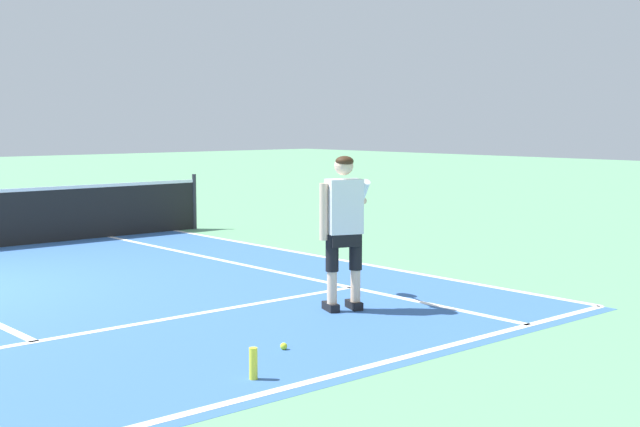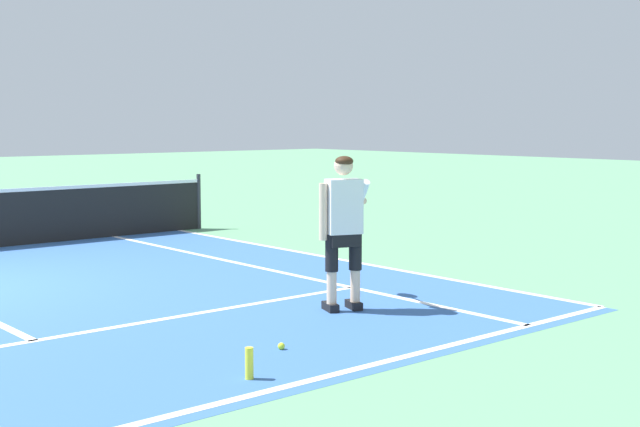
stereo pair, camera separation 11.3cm
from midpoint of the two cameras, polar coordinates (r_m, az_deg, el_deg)
line_baseline at (r=6.44m, az=-9.17°, el=-12.84°), size 10.98×0.10×0.01m
line_service at (r=8.75m, az=-18.63°, el=-8.00°), size 8.23×0.10×0.01m
line_singles_right at (r=12.35m, az=-4.14°, el=-3.64°), size 0.10×9.08×0.01m
line_doubles_right at (r=13.21m, az=0.63°, el=-2.98°), size 0.10×9.08×0.01m
tennis_player at (r=9.51m, az=1.23°, el=-0.54°), size 0.93×1.00×1.71m
tennis_ball_near_feet at (r=8.03m, az=-2.81°, el=-8.72°), size 0.07×0.07×0.07m
water_bottle at (r=7.13m, az=-4.87°, el=-9.82°), size 0.07×0.07×0.26m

